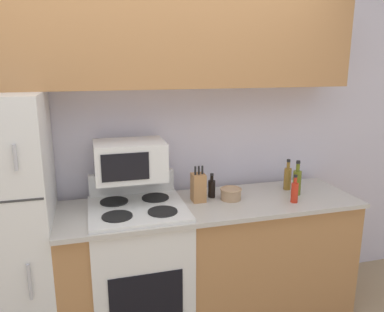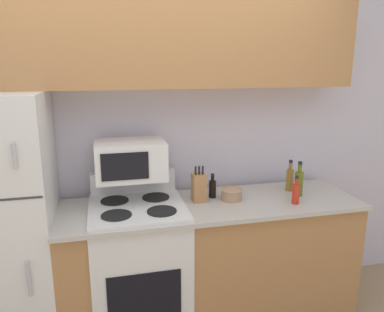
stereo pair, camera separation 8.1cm
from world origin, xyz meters
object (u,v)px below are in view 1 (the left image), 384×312
object	(u,v)px
bottle_olive_oil	(297,181)
knife_block	(198,187)
bottle_soy_sauce	(212,188)
bowl	(231,193)
bottle_vinegar	(288,178)
microwave	(130,160)
bottle_hot_sauce	(295,192)
stove	(140,269)

from	to	relation	value
bottle_olive_oil	knife_block	bearing A→B (deg)	174.98
knife_block	bottle_olive_oil	bearing A→B (deg)	-5.02
knife_block	bottle_soy_sauce	bearing A→B (deg)	23.11
bottle_olive_oil	bottle_soy_sauce	world-z (taller)	bottle_olive_oil
bottle_olive_oil	bottle_soy_sauce	bearing A→B (deg)	169.61
bowl	bottle_vinegar	distance (m)	0.51
knife_block	bottle_vinegar	world-z (taller)	knife_block
microwave	bottle_hot_sauce	bearing A→B (deg)	-14.03
microwave	bottle_vinegar	xyz separation A→B (m)	(1.20, -0.01, -0.22)
stove	microwave	bearing A→B (deg)	101.96
stove	bottle_olive_oil	bearing A→B (deg)	-0.74
knife_block	microwave	bearing A→B (deg)	171.21
knife_block	bowl	distance (m)	0.24
knife_block	stove	bearing A→B (deg)	-173.49
knife_block	bottle_vinegar	distance (m)	0.74
bottle_hot_sauce	knife_block	bearing A→B (deg)	162.32
knife_block	bottle_soy_sauce	xyz separation A→B (m)	(0.12, 0.05, -0.03)
bottle_olive_oil	bottle_vinegar	world-z (taller)	bottle_olive_oil
bottle_soy_sauce	bottle_hot_sauce	distance (m)	0.58
bottle_vinegar	microwave	bearing A→B (deg)	179.43
stove	bottle_vinegar	size ratio (longest dim) A/B	4.64
knife_block	bottle_olive_oil	distance (m)	0.75
stove	bottle_olive_oil	distance (m)	1.30
bottle_hot_sauce	stove	bearing A→B (deg)	171.84
stove	microwave	world-z (taller)	microwave
stove	bottle_olive_oil	xyz separation A→B (m)	(1.18, -0.02, 0.54)
bottle_olive_oil	bottle_hot_sauce	world-z (taller)	bottle_olive_oil
microwave	bottle_vinegar	bearing A→B (deg)	-0.57
microwave	bottle_soy_sauce	bearing A→B (deg)	-2.18
bowl	bottle_soy_sauce	size ratio (longest dim) A/B	0.88
stove	bottle_vinegar	distance (m)	1.29
microwave	bottle_hot_sauce	xyz separation A→B (m)	(1.11, -0.28, -0.24)
stove	knife_block	world-z (taller)	knife_block
stove	microwave	distance (m)	0.76
knife_block	bottle_soy_sauce	size ratio (longest dim) A/B	1.44
stove	bottle_hot_sauce	bearing A→B (deg)	-8.16
bottle_soy_sauce	bottle_hot_sauce	world-z (taller)	bottle_hot_sauce
stove	knife_block	xyz separation A→B (m)	(0.44, 0.05, 0.54)
microwave	knife_block	world-z (taller)	microwave
bottle_olive_oil	bottle_hot_sauce	distance (m)	0.17
bottle_soy_sauce	microwave	bearing A→B (deg)	177.82
knife_block	bottle_hot_sauce	size ratio (longest dim) A/B	1.30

